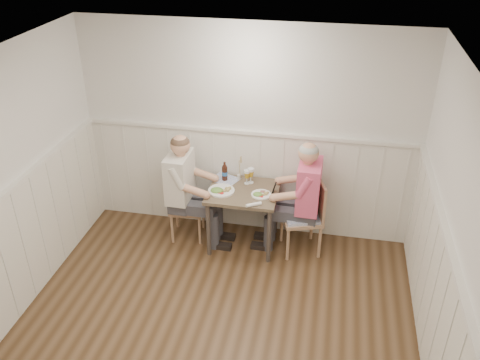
{
  "coord_description": "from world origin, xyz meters",
  "views": [
    {
      "loc": [
        0.96,
        -3.15,
        3.75
      ],
      "look_at": [
        0.02,
        1.64,
        1.0
      ],
      "focal_mm": 38.0,
      "sensor_mm": 36.0,
      "label": 1
    }
  ],
  "objects_px": {
    "chair_left": "(183,204)",
    "beer_bottle": "(225,172)",
    "chair_right": "(306,213)",
    "dining_table": "(243,198)",
    "grass_vase": "(239,169)",
    "man_in_pink": "(304,207)",
    "diner_cream": "(185,197)"
  },
  "relations": [
    {
      "from": "chair_right",
      "to": "man_in_pink",
      "type": "height_order",
      "value": "man_in_pink"
    },
    {
      "from": "dining_table",
      "to": "beer_bottle",
      "type": "bearing_deg",
      "value": 143.36
    },
    {
      "from": "diner_cream",
      "to": "man_in_pink",
      "type": "bearing_deg",
      "value": 2.76
    },
    {
      "from": "chair_left",
      "to": "grass_vase",
      "type": "xyz_separation_m",
      "value": [
        0.66,
        0.21,
        0.45
      ]
    },
    {
      "from": "beer_bottle",
      "to": "grass_vase",
      "type": "bearing_deg",
      "value": 15.25
    },
    {
      "from": "chair_right",
      "to": "chair_left",
      "type": "relative_size",
      "value": 1.11
    },
    {
      "from": "dining_table",
      "to": "chair_left",
      "type": "height_order",
      "value": "chair_left"
    },
    {
      "from": "chair_right",
      "to": "man_in_pink",
      "type": "bearing_deg",
      "value": -167.04
    },
    {
      "from": "dining_table",
      "to": "chair_right",
      "type": "xyz_separation_m",
      "value": [
        0.75,
        0.03,
        -0.14
      ]
    },
    {
      "from": "diner_cream",
      "to": "chair_right",
      "type": "bearing_deg",
      "value": 3.04
    },
    {
      "from": "dining_table",
      "to": "grass_vase",
      "type": "bearing_deg",
      "value": 112.59
    },
    {
      "from": "dining_table",
      "to": "man_in_pink",
      "type": "bearing_deg",
      "value": 1.77
    },
    {
      "from": "dining_table",
      "to": "diner_cream",
      "type": "relative_size",
      "value": 0.57
    },
    {
      "from": "dining_table",
      "to": "chair_right",
      "type": "distance_m",
      "value": 0.76
    },
    {
      "from": "chair_left",
      "to": "diner_cream",
      "type": "distance_m",
      "value": 0.17
    },
    {
      "from": "dining_table",
      "to": "grass_vase",
      "type": "height_order",
      "value": "grass_vase"
    },
    {
      "from": "man_in_pink",
      "to": "beer_bottle",
      "type": "xyz_separation_m",
      "value": [
        -0.97,
        0.17,
        0.26
      ]
    },
    {
      "from": "man_in_pink",
      "to": "grass_vase",
      "type": "xyz_separation_m",
      "value": [
        -0.81,
        0.22,
        0.3
      ]
    },
    {
      "from": "chair_left",
      "to": "diner_cream",
      "type": "relative_size",
      "value": 0.58
    },
    {
      "from": "beer_bottle",
      "to": "chair_left",
      "type": "bearing_deg",
      "value": -160.96
    },
    {
      "from": "chair_right",
      "to": "diner_cream",
      "type": "distance_m",
      "value": 1.46
    },
    {
      "from": "man_in_pink",
      "to": "diner_cream",
      "type": "height_order",
      "value": "man_in_pink"
    },
    {
      "from": "beer_bottle",
      "to": "grass_vase",
      "type": "relative_size",
      "value": 0.72
    },
    {
      "from": "chair_left",
      "to": "beer_bottle",
      "type": "distance_m",
      "value": 0.66
    },
    {
      "from": "dining_table",
      "to": "chair_left",
      "type": "distance_m",
      "value": 0.78
    },
    {
      "from": "diner_cream",
      "to": "grass_vase",
      "type": "relative_size",
      "value": 4.27
    },
    {
      "from": "chair_left",
      "to": "diner_cream",
      "type": "xyz_separation_m",
      "value": [
        0.05,
        -0.07,
        0.15
      ]
    },
    {
      "from": "chair_left",
      "to": "man_in_pink",
      "type": "distance_m",
      "value": 1.47
    },
    {
      "from": "dining_table",
      "to": "chair_left",
      "type": "xyz_separation_m",
      "value": [
        -0.76,
        0.03,
        -0.19
      ]
    },
    {
      "from": "diner_cream",
      "to": "beer_bottle",
      "type": "relative_size",
      "value": 5.9
    },
    {
      "from": "dining_table",
      "to": "diner_cream",
      "type": "xyz_separation_m",
      "value": [
        -0.7,
        -0.05,
        -0.04
      ]
    },
    {
      "from": "chair_left",
      "to": "chair_right",
      "type": "bearing_deg",
      "value": 0.16
    }
  ]
}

